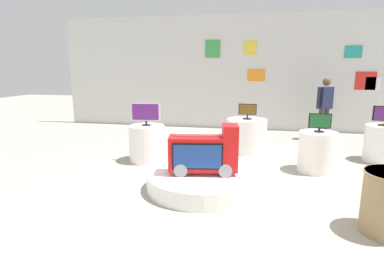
{
  "coord_description": "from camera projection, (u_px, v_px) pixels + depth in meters",
  "views": [
    {
      "loc": [
        0.65,
        -4.47,
        1.87
      ],
      "look_at": [
        -0.44,
        0.71,
        0.69
      ],
      "focal_mm": 30.1,
      "sensor_mm": 36.0,
      "label": 1
    }
  ],
  "objects": [
    {
      "name": "ground_plane",
      "position": [
        211.0,
        195.0,
        4.81
      ],
      "size": [
        30.0,
        30.0,
        0.0
      ],
      "primitive_type": "plane",
      "color": "#A8A091"
    },
    {
      "name": "back_wall_display",
      "position": [
        239.0,
        73.0,
        9.63
      ],
      "size": [
        11.16,
        0.13,
        3.37
      ],
      "color": "silver",
      "rests_on": "ground"
    },
    {
      "name": "main_display_pedestal",
      "position": [
        203.0,
        181.0,
        5.01
      ],
      "size": [
        1.74,
        1.74,
        0.26
      ],
      "primitive_type": "cylinder",
      "color": "white",
      "rests_on": "ground"
    },
    {
      "name": "novelty_firetruck_tv",
      "position": [
        204.0,
        154.0,
        4.91
      ],
      "size": [
        1.09,
        0.56,
        0.76
      ],
      "color": "gray",
      "rests_on": "main_display_pedestal"
    },
    {
      "name": "display_pedestal_left_rear",
      "position": [
        247.0,
        135.0,
        7.25
      ],
      "size": [
        0.89,
        0.89,
        0.73
      ],
      "primitive_type": "cylinder",
      "color": "white",
      "rests_on": "ground"
    },
    {
      "name": "tv_on_left_rear",
      "position": [
        248.0,
        111.0,
        7.12
      ],
      "size": [
        0.4,
        0.21,
        0.34
      ],
      "color": "black",
      "rests_on": "display_pedestal_left_rear"
    },
    {
      "name": "display_pedestal_center_rear",
      "position": [
        382.0,
        143.0,
        6.46
      ],
      "size": [
        0.68,
        0.68,
        0.73
      ],
      "primitive_type": "cylinder",
      "color": "white",
      "rests_on": "ground"
    },
    {
      "name": "display_pedestal_right_rear",
      "position": [
        147.0,
        143.0,
        6.47
      ],
      "size": [
        0.71,
        0.71,
        0.73
      ],
      "primitive_type": "cylinder",
      "color": "white",
      "rests_on": "ground"
    },
    {
      "name": "tv_on_right_rear",
      "position": [
        146.0,
        113.0,
        6.33
      ],
      "size": [
        0.57,
        0.17,
        0.45
      ],
      "color": "black",
      "rests_on": "display_pedestal_right_rear"
    },
    {
      "name": "display_pedestal_far_right",
      "position": [
        317.0,
        152.0,
        5.83
      ],
      "size": [
        0.67,
        0.67,
        0.73
      ],
      "primitive_type": "cylinder",
      "color": "white",
      "rests_on": "ground"
    },
    {
      "name": "tv_on_far_right",
      "position": [
        320.0,
        122.0,
        5.7
      ],
      "size": [
        0.38,
        0.17,
        0.33
      ],
      "color": "black",
      "rests_on": "display_pedestal_far_right"
    },
    {
      "name": "shopper_browsing_near_truck",
      "position": [
        325.0,
        104.0,
        8.3
      ],
      "size": [
        0.45,
        0.39,
        1.6
      ],
      "color": "#38332D",
      "rests_on": "ground"
    }
  ]
}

